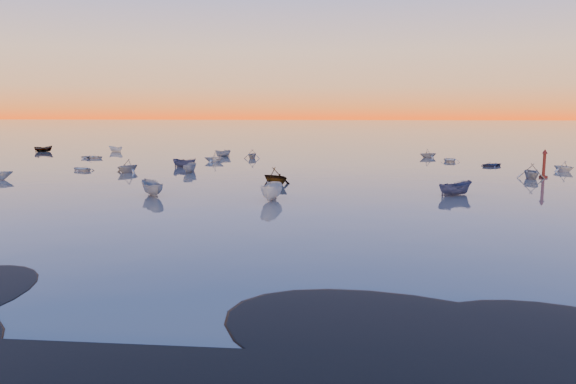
# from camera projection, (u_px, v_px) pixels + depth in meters

# --- Properties ---
(ground) EXTENTS (600.00, 600.00, 0.00)m
(ground) POSITION_uv_depth(u_px,v_px,m) (319.00, 147.00, 120.34)
(ground) COLOR #696157
(ground) RESTS_ON ground
(mud_lobes) EXTENTS (140.00, 6.00, 0.07)m
(mud_lobes) POSITION_uv_depth(u_px,v_px,m) (206.00, 325.00, 20.89)
(mud_lobes) COLOR black
(mud_lobes) RESTS_ON ground
(moored_fleet) EXTENTS (124.00, 58.00, 1.20)m
(moored_fleet) POSITION_uv_depth(u_px,v_px,m) (304.00, 170.00, 74.06)
(moored_fleet) COLOR silver
(moored_fleet) RESTS_ON ground
(boat_near_center) EXTENTS (3.34, 4.06, 1.31)m
(boat_near_center) POSITION_uv_depth(u_px,v_px,m) (455.00, 195.00, 52.45)
(boat_near_center) COLOR navy
(boat_near_center) RESTS_ON ground
(boat_near_right) EXTENTS (3.92, 1.89, 1.35)m
(boat_near_right) POSITION_uv_depth(u_px,v_px,m) (531.00, 179.00, 65.14)
(boat_near_right) COLOR gray
(boat_near_right) RESTS_ON ground
(channel_marker) EXTENTS (0.98, 0.98, 3.48)m
(channel_marker) POSITION_uv_depth(u_px,v_px,m) (544.00, 166.00, 65.88)
(channel_marker) COLOR #4D1410
(channel_marker) RESTS_ON ground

